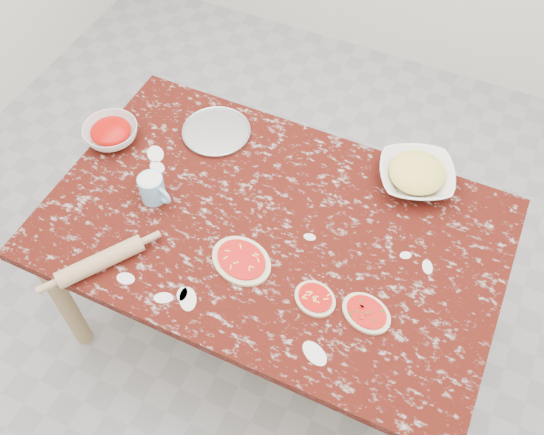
{
  "coord_description": "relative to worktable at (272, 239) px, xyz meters",
  "views": [
    {
      "loc": [
        0.51,
        -1.1,
        2.47
      ],
      "look_at": [
        0.0,
        0.0,
        0.8
      ],
      "focal_mm": 39.72,
      "sensor_mm": 36.0,
      "label": 1
    }
  ],
  "objects": [
    {
      "name": "sauce_bowl",
      "position": [
        -0.74,
        0.11,
        0.12
      ],
      "size": [
        0.22,
        0.22,
        0.07
      ],
      "primitive_type": "imported",
      "rotation": [
        0.0,
        0.0,
        -0.06
      ],
      "color": "white",
      "rests_on": "worktable"
    },
    {
      "name": "pizza_mid",
      "position": [
        0.25,
        -0.21,
        0.09
      ],
      "size": [
        0.17,
        0.16,
        0.02
      ],
      "color": "beige",
      "rests_on": "worktable"
    },
    {
      "name": "pizza_left",
      "position": [
        -0.03,
        -0.18,
        0.09
      ],
      "size": [
        0.26,
        0.23,
        0.02
      ],
      "color": "beige",
      "rests_on": "worktable"
    },
    {
      "name": "pizza_right",
      "position": [
        0.42,
        -0.19,
        0.09
      ],
      "size": [
        0.2,
        0.17,
        0.02
      ],
      "color": "beige",
      "rests_on": "worktable"
    },
    {
      "name": "pizza_tray",
      "position": [
        -0.39,
        0.31,
        0.09
      ],
      "size": [
        0.31,
        0.31,
        0.01
      ],
      "primitive_type": "cylinder",
      "rotation": [
        0.0,
        0.0,
        -0.17
      ],
      "color": "#B2B2B7",
      "rests_on": "worktable"
    },
    {
      "name": "worktable",
      "position": [
        0.0,
        0.0,
        0.0
      ],
      "size": [
        1.6,
        1.0,
        0.75
      ],
      "color": "#350B07",
      "rests_on": "ground"
    },
    {
      "name": "ground",
      "position": [
        0.0,
        0.0,
        -0.67
      ],
      "size": [
        4.0,
        4.0,
        0.0
      ],
      "primitive_type": "plane",
      "color": "gray"
    },
    {
      "name": "cheese_bowl",
      "position": [
        0.39,
        0.4,
        0.12
      ],
      "size": [
        0.35,
        0.35,
        0.07
      ],
      "primitive_type": "imported",
      "rotation": [
        0.0,
        0.0,
        0.38
      ],
      "color": "white",
      "rests_on": "worktable"
    },
    {
      "name": "rolling_pin",
      "position": [
        -0.45,
        -0.39,
        0.11
      ],
      "size": [
        0.21,
        0.28,
        0.06
      ],
      "primitive_type": "cylinder",
      "rotation": [
        0.0,
        1.57,
        0.98
      ],
      "color": "tan",
      "rests_on": "worktable"
    },
    {
      "name": "flour_mug",
      "position": [
        -0.44,
        -0.07,
        0.14
      ],
      "size": [
        0.13,
        0.09,
        0.11
      ],
      "color": "#81C2E9",
      "rests_on": "worktable"
    }
  ]
}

